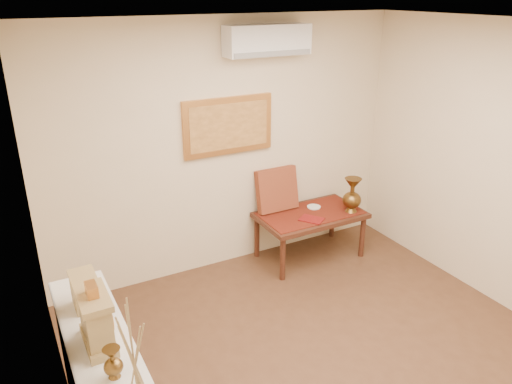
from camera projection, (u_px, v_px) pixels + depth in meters
floor at (351, 384)px, 3.98m from camera, size 4.50×4.50×0.00m
ceiling at (384, 30)px, 2.96m from camera, size 4.50×4.50×0.00m
wall_back at (228, 148)px, 5.30m from camera, size 4.00×0.02×2.70m
wall_left at (64, 315)px, 2.59m from camera, size 0.02×4.50×2.70m
brass_urn_small at (112, 359)px, 2.65m from camera, size 0.11×0.11×0.24m
table_cloth at (311, 213)px, 5.68m from camera, size 1.14×0.59×0.01m
brass_urn_tall at (352, 192)px, 5.62m from camera, size 0.22×0.22×0.49m
plate at (314, 207)px, 5.81m from camera, size 0.16×0.16×0.01m
menu at (312, 219)px, 5.50m from camera, size 0.29×0.31×0.01m
cushion at (277, 189)px, 5.67m from camera, size 0.49×0.20×0.50m
mantel_clock at (96, 319)px, 2.88m from camera, size 0.17×0.36×0.41m
wooden_chest at (85, 290)px, 3.25m from camera, size 0.16×0.21×0.24m
low_table at (310, 219)px, 5.70m from camera, size 1.20×0.70×0.55m
painting at (228, 126)px, 5.19m from camera, size 1.00×0.06×0.60m
ac_unit at (267, 40)px, 4.96m from camera, size 0.90×0.25×0.30m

